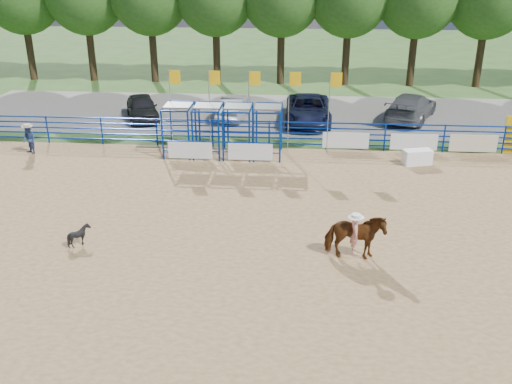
# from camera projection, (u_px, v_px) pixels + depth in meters

# --- Properties ---
(ground) EXTENTS (120.00, 120.00, 0.00)m
(ground) POSITION_uv_depth(u_px,v_px,m) (254.00, 235.00, 21.02)
(ground) COLOR #3B5E25
(ground) RESTS_ON ground
(arena_dirt) EXTENTS (30.00, 20.00, 0.02)m
(arena_dirt) POSITION_uv_depth(u_px,v_px,m) (254.00, 235.00, 21.02)
(arena_dirt) COLOR #A17F50
(arena_dirt) RESTS_ON ground
(gravel_strip) EXTENTS (40.00, 10.00, 0.01)m
(gravel_strip) POSITION_uv_depth(u_px,v_px,m) (275.00, 113.00, 36.62)
(gravel_strip) COLOR gray
(gravel_strip) RESTS_ON ground
(announcer_table) EXTENTS (1.48, 0.97, 0.73)m
(announcer_table) POSITION_uv_depth(u_px,v_px,m) (417.00, 157.00, 27.78)
(announcer_table) COLOR white
(announcer_table) RESTS_ON arena_dirt
(horse_and_rider) EXTENTS (2.01, 0.95, 2.31)m
(horse_and_rider) POSITION_uv_depth(u_px,v_px,m) (355.00, 235.00, 19.02)
(horse_and_rider) COLOR #5F3313
(horse_and_rider) RESTS_ON arena_dirt
(calf) EXTENTS (0.73, 0.66, 0.78)m
(calf) POSITION_uv_depth(u_px,v_px,m) (79.00, 235.00, 20.11)
(calf) COLOR black
(calf) RESTS_ON arena_dirt
(spectator_cowboy) EXTENTS (0.92, 0.88, 1.55)m
(spectator_cowboy) POSITION_uv_depth(u_px,v_px,m) (29.00, 139.00, 29.03)
(spectator_cowboy) COLOR navy
(spectator_cowboy) RESTS_ON arena_dirt
(car_a) EXTENTS (3.15, 4.69, 1.48)m
(car_a) POSITION_uv_depth(u_px,v_px,m) (142.00, 107.00, 35.13)
(car_a) COLOR black
(car_a) RESTS_ON gravel_strip
(car_b) EXTENTS (1.87, 4.16, 1.32)m
(car_b) POSITION_uv_depth(u_px,v_px,m) (234.00, 108.00, 35.22)
(car_b) COLOR gray
(car_b) RESTS_ON gravel_strip
(car_c) EXTENTS (2.69, 5.78, 1.60)m
(car_c) POSITION_uv_depth(u_px,v_px,m) (308.00, 110.00, 34.33)
(car_c) COLOR #141834
(car_c) RESTS_ON gravel_strip
(car_d) EXTENTS (4.25, 6.01, 1.62)m
(car_d) POSITION_uv_depth(u_px,v_px,m) (411.00, 107.00, 34.94)
(car_d) COLOR #5C5C5E
(car_d) RESTS_ON gravel_strip
(perimeter_fence) EXTENTS (30.10, 20.10, 1.50)m
(perimeter_fence) POSITION_uv_depth(u_px,v_px,m) (254.00, 217.00, 20.73)
(perimeter_fence) COLOR navy
(perimeter_fence) RESTS_ON ground
(chute_assembly) EXTENTS (19.32, 2.41, 4.20)m
(chute_assembly) POSITION_uv_depth(u_px,v_px,m) (230.00, 131.00, 28.77)
(chute_assembly) COLOR navy
(chute_assembly) RESTS_ON ground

